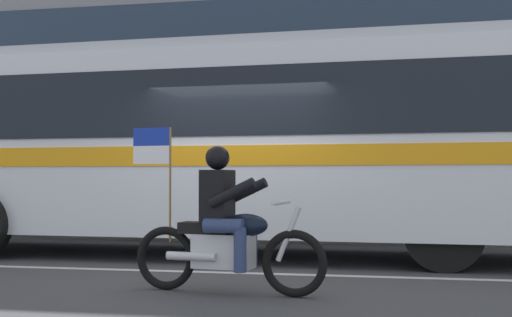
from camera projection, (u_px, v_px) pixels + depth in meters
name	position (u px, v px, depth m)	size (l,w,h in m)	color
ground_plane	(237.00, 267.00, 9.01)	(60.00, 60.00, 0.00)	#3D3D3F
sidewalk_curb	(289.00, 232.00, 14.02)	(28.00, 3.80, 0.15)	gray
lane_center_stripe	(227.00, 272.00, 8.42)	(26.60, 0.14, 0.01)	silver
transit_bus	(227.00, 136.00, 10.32)	(11.65, 3.03, 3.22)	silver
motorcycle_with_rider	(226.00, 230.00, 6.94)	(2.18, 0.67, 1.78)	black
fire_hydrant	(23.00, 212.00, 13.67)	(0.22, 0.30, 0.75)	gold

